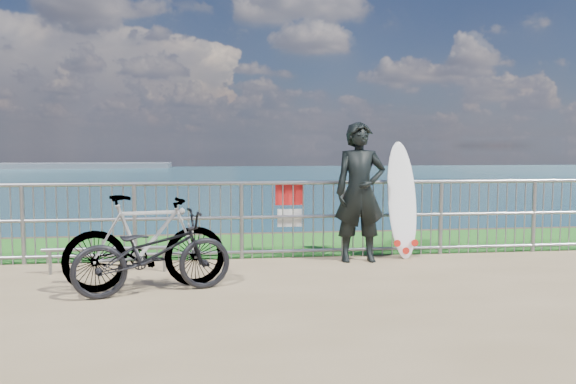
{
  "coord_description": "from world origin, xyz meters",
  "views": [
    {
      "loc": [
        -0.85,
        -6.44,
        1.63
      ],
      "look_at": [
        0.12,
        1.2,
        1.0
      ],
      "focal_mm": 35.0,
      "sensor_mm": 36.0,
      "label": 1
    }
  ],
  "objects": [
    {
      "name": "grass_strip",
      "position": [
        0.0,
        2.7,
        0.01
      ],
      "size": [
        120.0,
        120.0,
        0.0
      ],
      "primitive_type": "plane",
      "color": "#1E691C",
      "rests_on": "ground"
    },
    {
      "name": "seascape",
      "position": [
        -43.75,
        147.49,
        -4.03
      ],
      "size": [
        260.0,
        260.0,
        5.0
      ],
      "color": "brown",
      "rests_on": "ground"
    },
    {
      "name": "railing",
      "position": [
        0.02,
        1.6,
        0.58
      ],
      "size": [
        10.06,
        0.1,
        1.13
      ],
      "color": "gray",
      "rests_on": "ground"
    },
    {
      "name": "surfer",
      "position": [
        1.15,
        1.23,
        0.98
      ],
      "size": [
        0.73,
        0.49,
        1.97
      ],
      "primitive_type": "imported",
      "rotation": [
        0.0,
        0.0,
        -0.03
      ],
      "color": "black",
      "rests_on": "ground"
    },
    {
      "name": "surfboard",
      "position": [
        1.84,
        1.44,
        0.79
      ],
      "size": [
        0.49,
        0.44,
        1.71
      ],
      "color": "white",
      "rests_on": "ground"
    },
    {
      "name": "bicycle_near",
      "position": [
        -1.55,
        -0.19,
        0.46
      ],
      "size": [
        1.84,
        1.07,
        0.91
      ],
      "primitive_type": "imported",
      "rotation": [
        0.0,
        0.0,
        1.86
      ],
      "color": "black",
      "rests_on": "ground"
    },
    {
      "name": "bicycle_far",
      "position": [
        -1.66,
        0.01,
        0.54
      ],
      "size": [
        1.87,
        0.8,
        1.09
      ],
      "primitive_type": "imported",
      "rotation": [
        0.0,
        0.0,
        1.73
      ],
      "color": "black",
      "rests_on": "ground"
    },
    {
      "name": "bike_rack",
      "position": [
        -2.25,
        0.92,
        0.28
      ],
      "size": [
        1.62,
        0.05,
        0.34
      ],
      "color": "gray",
      "rests_on": "ground"
    }
  ]
}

